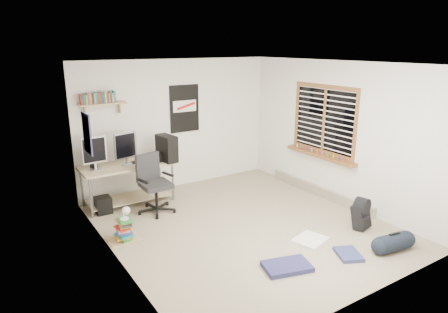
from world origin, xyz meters
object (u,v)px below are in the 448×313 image
backpack (361,216)px  book_stack (124,230)px  duffel_bag (394,242)px  office_chair (156,185)px  desk (128,184)px

backpack → book_stack: 3.60m
duffel_bag → book_stack: duffel_bag is taller
office_chair → duffel_bag: office_chair is taller
backpack → office_chair: bearing=122.9°
office_chair → duffel_bag: size_ratio=2.05×
desk → backpack: desk is taller
office_chair → book_stack: size_ratio=2.23×
duffel_bag → office_chair: bearing=134.5°
desk → backpack: bearing=-59.2°
backpack → book_stack: (-3.22, 1.61, -0.05)m
desk → office_chair: office_chair is taller
desk → backpack: size_ratio=4.10×
desk → duffel_bag: (2.47, -3.64, -0.22)m
office_chair → book_stack: (-0.82, -0.69, -0.34)m
office_chair → backpack: (2.40, -2.30, -0.29)m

